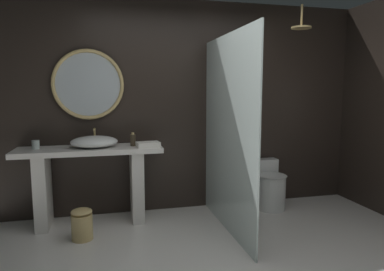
# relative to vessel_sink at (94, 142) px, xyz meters

# --- Properties ---
(back_wall_panel) EXTENTS (4.80, 0.10, 2.60)m
(back_wall_panel) POSITION_rel_vessel_sink_xyz_m (1.07, 0.31, 0.36)
(back_wall_panel) COLOR black
(back_wall_panel) RESTS_ON ground_plane
(vanity_counter) EXTENTS (1.59, 0.48, 0.87)m
(vanity_counter) POSITION_rel_vessel_sink_xyz_m (-0.05, 0.00, -0.39)
(vanity_counter) COLOR silver
(vanity_counter) RESTS_ON ground_plane
(vessel_sink) EXTENTS (0.51, 0.42, 0.20)m
(vessel_sink) POSITION_rel_vessel_sink_xyz_m (0.00, 0.00, 0.00)
(vessel_sink) COLOR white
(vessel_sink) RESTS_ON vanity_counter
(tumbler_cup) EXTENTS (0.08, 0.08, 0.10)m
(tumbler_cup) POSITION_rel_vessel_sink_xyz_m (-0.62, 0.04, -0.02)
(tumbler_cup) COLOR silver
(tumbler_cup) RESTS_ON vanity_counter
(soap_dispenser) EXTENTS (0.06, 0.06, 0.15)m
(soap_dispenser) POSITION_rel_vessel_sink_xyz_m (0.43, 0.00, 0.00)
(soap_dispenser) COLOR #3D3323
(soap_dispenser) RESTS_ON vanity_counter
(round_wall_mirror) EXTENTS (0.81, 0.04, 0.81)m
(round_wall_mirror) POSITION_rel_vessel_sink_xyz_m (-0.05, 0.23, 0.64)
(round_wall_mirror) COLOR tan
(shower_glass_panel) EXTENTS (0.02, 1.59, 2.09)m
(shower_glass_panel) POSITION_rel_vessel_sink_xyz_m (1.39, -0.53, 0.11)
(shower_glass_panel) COLOR silver
(shower_glass_panel) RESTS_ON ground_plane
(rain_shower_head) EXTENTS (0.23, 0.23, 0.27)m
(rain_shower_head) POSITION_rel_vessel_sink_xyz_m (2.39, -0.22, 1.31)
(rain_shower_head) COLOR tan
(toilet) EXTENTS (0.38, 0.54, 0.60)m
(toilet) POSITION_rel_vessel_sink_xyz_m (2.15, 0.01, -0.66)
(toilet) COLOR white
(toilet) RESTS_ON ground_plane
(waste_bin) EXTENTS (0.21, 0.21, 0.32)m
(waste_bin) POSITION_rel_vessel_sink_xyz_m (-0.13, -0.44, -0.78)
(waste_bin) COLOR tan
(waste_bin) RESTS_ON ground_plane
(folded_hand_towel) EXTENTS (0.27, 0.20, 0.06)m
(folded_hand_towel) POSITION_rel_vessel_sink_xyz_m (0.58, -0.14, -0.03)
(folded_hand_towel) COLOR silver
(folded_hand_towel) RESTS_ON vanity_counter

